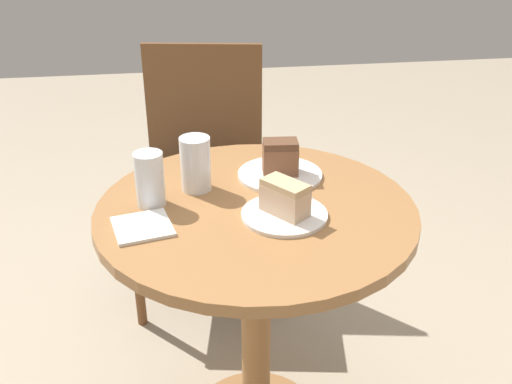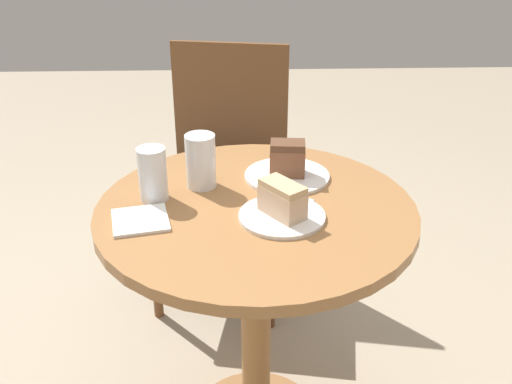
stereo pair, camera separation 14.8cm
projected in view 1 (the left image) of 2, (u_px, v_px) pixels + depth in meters
name	position (u px, v px, depth m)	size (l,w,h in m)	color
table	(256.00, 265.00, 1.59)	(0.81, 0.81, 0.77)	#9E6B3D
chair	(202.00, 172.00, 2.31)	(0.55, 0.54, 0.96)	brown
plate_near	(284.00, 215.00, 1.46)	(0.21, 0.21, 0.01)	white
plate_far	(280.00, 175.00, 1.66)	(0.23, 0.23, 0.01)	white
cake_slice_near	(285.00, 198.00, 1.43)	(0.12, 0.13, 0.08)	beige
cake_slice_far	(280.00, 157.00, 1.63)	(0.10, 0.07, 0.10)	brown
glass_lemonade	(196.00, 166.00, 1.56)	(0.08, 0.08, 0.15)	beige
glass_water	(150.00, 182.00, 1.49)	(0.07, 0.07, 0.14)	silver
napkin_stack	(143.00, 227.00, 1.41)	(0.16, 0.16, 0.01)	white
fork	(285.00, 191.00, 1.57)	(0.13, 0.12, 0.00)	silver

